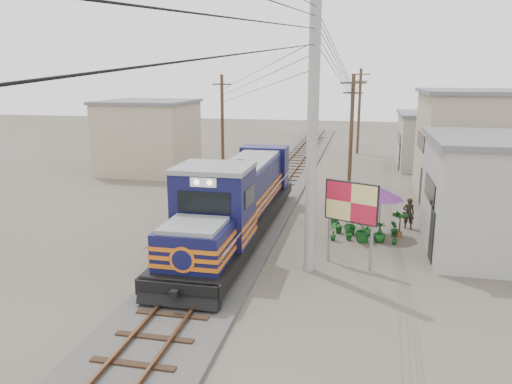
% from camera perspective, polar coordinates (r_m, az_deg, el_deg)
% --- Properties ---
extents(ground, '(120.00, 120.00, 0.00)m').
position_cam_1_polar(ground, '(19.79, -3.99, -7.54)').
color(ground, '#473F35').
rests_on(ground, ground).
extents(ballast, '(3.60, 70.00, 0.16)m').
position_cam_1_polar(ballast, '(29.07, 1.43, -0.50)').
color(ballast, '#595651').
rests_on(ballast, ground).
extents(track, '(1.15, 70.00, 0.12)m').
position_cam_1_polar(track, '(29.03, 1.43, -0.16)').
color(track, '#51331E').
rests_on(track, ground).
extents(locomotive, '(2.73, 14.84, 3.68)m').
position_cam_1_polar(locomotive, '(21.68, -2.17, -1.12)').
color(locomotive, black).
rests_on(locomotive, ground).
extents(utility_pole_main, '(0.40, 0.40, 10.00)m').
position_cam_1_polar(utility_pole_main, '(17.44, 6.47, 6.53)').
color(utility_pole_main, '#9E9B93').
rests_on(utility_pole_main, ground).
extents(wooden_pole_mid, '(1.60, 0.24, 7.00)m').
position_cam_1_polar(wooden_pole_mid, '(31.93, 10.85, 7.07)').
color(wooden_pole_mid, '#4C3826').
rests_on(wooden_pole_mid, ground).
extents(wooden_pole_far, '(1.60, 0.24, 7.50)m').
position_cam_1_polar(wooden_pole_far, '(45.85, 11.71, 9.20)').
color(wooden_pole_far, '#4C3826').
rests_on(wooden_pole_far, ground).
extents(wooden_pole_left, '(1.60, 0.24, 7.00)m').
position_cam_1_polar(wooden_pole_left, '(37.32, -3.87, 8.16)').
color(wooden_pole_left, '#4C3826').
rests_on(wooden_pole_left, ground).
extents(power_lines, '(9.65, 19.00, 3.30)m').
position_cam_1_polar(power_lines, '(26.78, 0.60, 14.47)').
color(power_lines, black).
rests_on(power_lines, ground).
extents(shophouse_mid, '(8.40, 7.35, 6.20)m').
position_cam_1_polar(shophouse_mid, '(30.88, 25.74, 4.72)').
color(shophouse_mid, tan).
rests_on(shophouse_mid, ground).
extents(shophouse_back, '(6.30, 6.30, 4.20)m').
position_cam_1_polar(shophouse_back, '(40.47, 20.33, 5.53)').
color(shophouse_back, gray).
rests_on(shophouse_back, ground).
extents(shophouse_left, '(6.30, 6.30, 5.20)m').
position_cam_1_polar(shophouse_left, '(37.27, -12.15, 6.23)').
color(shophouse_left, tan).
rests_on(shophouse_left, ground).
extents(billboard, '(1.95, 0.97, 3.23)m').
position_cam_1_polar(billboard, '(18.59, 10.83, -1.44)').
color(billboard, '#99999E').
rests_on(billboard, ground).
extents(market_umbrella, '(2.39, 2.39, 2.20)m').
position_cam_1_polar(market_umbrella, '(22.50, 14.12, -0.18)').
color(market_umbrella, black).
rests_on(market_umbrella, ground).
extents(vendor, '(0.56, 0.39, 1.46)m').
position_cam_1_polar(vendor, '(24.25, 17.04, -2.34)').
color(vendor, black).
rests_on(vendor, ground).
extents(plant_nursery, '(3.34, 3.32, 1.08)m').
position_cam_1_polar(plant_nursery, '(22.50, 11.61, -3.95)').
color(plant_nursery, '#17511B').
rests_on(plant_nursery, ground).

